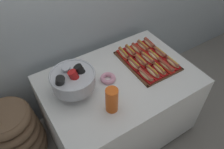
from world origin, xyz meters
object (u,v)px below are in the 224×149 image
hot_dog_1 (153,72)px  hot_dog_14 (149,44)px  hot_dog_4 (172,63)px  hot_dog_0 (146,75)px  hot_dog_3 (166,66)px  hot_dog_11 (130,51)px  hot_dog_5 (134,64)px  hot_dog_2 (159,69)px  hot_dog_12 (137,49)px  hot_dog_7 (148,58)px  hot_dog_8 (154,56)px  hot_dog_10 (124,54)px  buffet_table (119,104)px  punch_bowl (73,79)px  cup_stack (112,100)px  hot_dog_6 (141,61)px  donut (108,78)px  hot_dog_13 (143,46)px  hot_dog_9 (160,53)px  floor_vase (15,135)px  serving_tray (147,61)px

hot_dog_1 → hot_dog_14: bearing=54.9°
hot_dog_4 → hot_dog_14: bearing=89.1°
hot_dog_4 → hot_dog_0: bearing=179.1°
hot_dog_3 → hot_dog_11: size_ratio=1.02×
hot_dog_0 → hot_dog_5: size_ratio=1.05×
hot_dog_2 → hot_dog_12: bearing=89.1°
hot_dog_7 → hot_dog_11: bearing=113.6°
hot_dog_5 → hot_dog_8: bearing=-0.9°
hot_dog_10 → hot_dog_11: bearing=-0.9°
buffet_table → hot_dog_11: 0.52m
hot_dog_0 → hot_dog_1: hot_dog_1 is taller
buffet_table → punch_bowl: (-0.39, 0.07, 0.51)m
hot_dog_11 → cup_stack: cup_stack is taller
hot_dog_5 → hot_dog_8: hot_dog_5 is taller
hot_dog_1 → hot_dog_3: bearing=-0.9°
hot_dog_3 → hot_dog_5: bearing=142.9°
hot_dog_4 → hot_dog_5: size_ratio=0.96×
hot_dog_11 → punch_bowl: (-0.65, -0.15, 0.11)m
hot_dog_6 → donut: (-0.35, -0.01, -0.02)m
hot_dog_1 → donut: hot_dog_1 is taller
hot_dog_3 → hot_dog_13: (0.00, 0.33, -0.00)m
hot_dog_1 → hot_dog_6: size_ratio=0.96×
hot_dog_4 → hot_dog_8: hot_dog_4 is taller
hot_dog_7 → punch_bowl: 0.73m
hot_dog_1 → hot_dog_12: bearing=76.3°
hot_dog_0 → punch_bowl: 0.61m
hot_dog_8 → hot_dog_10: 0.28m
hot_dog_14 → hot_dog_7: bearing=-133.1°
hot_dog_3 → hot_dog_11: bearing=113.6°
donut → hot_dog_9: bearing=0.5°
hot_dog_6 → punch_bowl: bearing=178.6°
hot_dog_13 → cup_stack: bearing=-145.4°
hot_dog_3 → punch_bowl: (-0.80, 0.18, 0.12)m
hot_dog_10 → hot_dog_6: bearing=-66.4°
hot_dog_3 → punch_bowl: size_ratio=0.53×
hot_dog_3 → hot_dog_14: 0.34m
hot_dog_10 → hot_dog_7: bearing=-48.6°
hot_dog_10 → hot_dog_13: size_ratio=1.04×
hot_dog_12 → hot_dog_13: hot_dog_13 is taller
hot_dog_14 → hot_dog_13: bearing=179.1°
floor_vase → hot_dog_13: bearing=-2.9°
hot_dog_13 → punch_bowl: bearing=-169.6°
hot_dog_7 → hot_dog_10: bearing=131.4°
hot_dog_5 → hot_dog_10: 0.17m
hot_dog_8 → punch_bowl: bearing=178.7°
hot_dog_1 → hot_dog_13: (0.15, 0.33, 0.00)m
serving_tray → hot_dog_11: 0.18m
hot_dog_1 → hot_dog_6: hot_dog_6 is taller
hot_dog_4 → hot_dog_14: 0.33m
hot_dog_2 → punch_bowl: punch_bowl is taller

